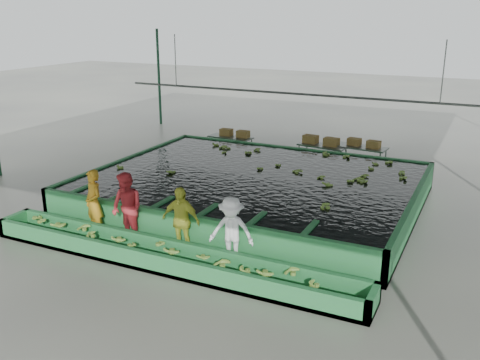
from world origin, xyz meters
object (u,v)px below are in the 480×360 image
at_px(worker_b, 127,208).
at_px(packing_table_right, 360,158).
at_px(packing_table_mid, 322,156).
at_px(flotation_tank, 254,188).
at_px(sorting_trough, 165,256).
at_px(worker_c, 181,220).
at_px(box_stack_right, 364,146).
at_px(box_stack_left, 235,136).
at_px(packing_table_left, 231,146).
at_px(box_stack_mid, 321,144).
at_px(worker_a, 94,203).
at_px(worker_d, 231,231).

relative_size(worker_b, packing_table_right, 0.95).
bearing_deg(worker_b, packing_table_mid, 90.15).
xyz_separation_m(flotation_tank, packing_table_right, (2.17, 5.15, 0.00)).
xyz_separation_m(sorting_trough, worker_c, (-0.05, 0.80, 0.63)).
xyz_separation_m(flotation_tank, worker_c, (-0.05, -4.30, 0.43)).
relative_size(flotation_tank, box_stack_right, 7.91).
bearing_deg(worker_c, packing_table_right, 73.66).
bearing_deg(box_stack_left, sorting_trough, -72.87).
height_order(packing_table_left, box_stack_left, box_stack_left).
bearing_deg(box_stack_right, flotation_tank, -113.74).
bearing_deg(box_stack_mid, packing_table_right, 6.23).
xyz_separation_m(worker_a, box_stack_right, (5.06, 9.48, -0.01)).
distance_m(sorting_trough, packing_table_left, 10.35).
relative_size(packing_table_mid, box_stack_left, 1.46).
bearing_deg(worker_c, box_stack_mid, 82.64).
bearing_deg(packing_table_mid, packing_table_right, 10.44).
relative_size(worker_d, packing_table_left, 0.91).
distance_m(worker_a, box_stack_right, 10.75).
xyz_separation_m(worker_b, worker_c, (1.64, 0.00, -0.07)).
bearing_deg(box_stack_mid, box_stack_left, -177.71).
bearing_deg(worker_b, worker_d, 14.93).
distance_m(packing_table_left, box_stack_mid, 3.88).
bearing_deg(flotation_tank, worker_b, -111.37).
bearing_deg(sorting_trough, worker_a, 163.96).
xyz_separation_m(packing_table_mid, packing_table_right, (1.43, 0.26, 0.02)).
distance_m(packing_table_left, packing_table_mid, 3.95).
bearing_deg(packing_table_left, worker_d, -63.18).
xyz_separation_m(flotation_tank, worker_d, (1.36, -4.30, 0.39)).
bearing_deg(box_stack_right, box_stack_left, -176.28).
distance_m(worker_b, box_stack_mid, 9.57).
height_order(worker_c, box_stack_left, worker_c).
distance_m(flotation_tank, box_stack_left, 5.73).
distance_m(worker_a, worker_d, 4.15).
bearing_deg(packing_table_left, packing_table_right, 4.32).
relative_size(packing_table_right, box_stack_mid, 1.37).
relative_size(flotation_tank, worker_d, 5.93).
height_order(worker_b, packing_table_left, worker_b).
relative_size(worker_b, worker_c, 1.08).
xyz_separation_m(worker_a, worker_d, (4.15, 0.00, -0.07)).
bearing_deg(packing_table_right, sorting_trough, -101.95).
bearing_deg(worker_c, sorting_trough, -89.86).
bearing_deg(packing_table_left, packing_table_mid, 2.08).
bearing_deg(worker_b, box_stack_mid, 90.89).
distance_m(sorting_trough, packing_table_mid, 10.01).
bearing_deg(flotation_tank, worker_a, -122.91).
bearing_deg(worker_d, packing_table_right, 73.52).
xyz_separation_m(flotation_tank, packing_table_mid, (0.74, 4.88, -0.02)).
bearing_deg(box_stack_left, packing_table_mid, 0.78).
relative_size(worker_b, box_stack_mid, 1.30).
distance_m(worker_c, packing_table_right, 9.71).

